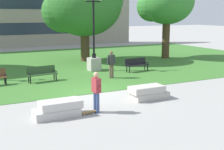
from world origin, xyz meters
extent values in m
plane|color=#A3A09B|center=(0.00, 0.00, 0.00)|extent=(140.00, 140.00, 0.00)
cube|color=#3D752D|center=(0.00, 10.00, 0.01)|extent=(40.00, 20.00, 0.02)
cube|color=#BCB7B2|center=(-2.92, -2.60, 0.16)|extent=(1.80, 0.90, 0.32)
cube|color=beige|center=(-2.74, -2.60, 0.48)|extent=(1.66, 0.83, 0.32)
cube|color=#B2ADA3|center=(1.86, -2.04, 0.16)|extent=(1.80, 0.90, 0.32)
cube|color=#BBB6AB|center=(1.70, -2.04, 0.48)|extent=(1.66, 0.83, 0.32)
cylinder|color=#384C7A|center=(-1.27, -2.93, 0.43)|extent=(0.15, 0.15, 0.86)
cylinder|color=#384C7A|center=(-1.29, -2.73, 0.43)|extent=(0.15, 0.15, 0.86)
cube|color=maroon|center=(-1.28, -2.83, 1.16)|extent=(0.28, 0.42, 0.60)
cylinder|color=maroon|center=(-1.25, -2.90, 1.26)|extent=(0.15, 0.46, 0.47)
cylinder|color=maroon|center=(-1.31, -2.76, 1.26)|extent=(0.15, 0.46, 0.47)
sphere|color=tan|center=(-1.28, -2.83, 1.60)|extent=(0.22, 0.22, 0.22)
cube|color=olive|center=(-1.69, -2.87, 0.09)|extent=(0.82, 0.28, 0.02)
cube|color=olive|center=(-2.14, -2.92, 0.11)|extent=(0.14, 0.21, 0.06)
cube|color=olive|center=(-1.24, -2.82, 0.11)|extent=(0.14, 0.21, 0.06)
cylinder|color=silver|center=(-1.90, -3.00, 0.03)|extent=(0.06, 0.04, 0.06)
cylinder|color=silver|center=(-1.92, -2.78, 0.03)|extent=(0.06, 0.04, 0.06)
cylinder|color=silver|center=(-1.46, -2.95, 0.03)|extent=(0.06, 0.04, 0.06)
cylinder|color=silver|center=(-1.48, -2.74, 0.03)|extent=(0.06, 0.04, 0.06)
cube|color=black|center=(5.01, 4.24, 0.46)|extent=(1.84, 0.64, 0.05)
cube|color=black|center=(4.98, 4.49, 0.69)|extent=(1.80, 0.33, 0.46)
cube|color=black|center=(4.17, 4.15, 0.58)|extent=(0.10, 0.40, 0.04)
cube|color=black|center=(5.84, 4.34, 0.58)|extent=(0.10, 0.40, 0.04)
cylinder|color=black|center=(4.23, 3.99, 0.23)|extent=(0.07, 0.07, 0.41)
cylinder|color=black|center=(5.82, 4.17, 0.23)|extent=(0.07, 0.07, 0.41)
cylinder|color=black|center=(4.20, 4.31, 0.23)|extent=(0.07, 0.07, 0.41)
cylinder|color=black|center=(5.79, 4.49, 0.23)|extent=(0.07, 0.07, 0.41)
cube|color=black|center=(-3.84, 4.19, 0.58)|extent=(0.08, 0.40, 0.04)
cylinder|color=black|center=(-3.87, 4.02, 0.23)|extent=(0.07, 0.07, 0.41)
cylinder|color=black|center=(-3.89, 4.34, 0.23)|extent=(0.07, 0.07, 0.41)
cube|color=#284723|center=(-1.78, 3.96, 0.46)|extent=(1.84, 0.64, 0.05)
cube|color=#284723|center=(-1.81, 4.21, 0.69)|extent=(1.80, 0.32, 0.46)
cube|color=black|center=(-2.62, 3.87, 0.58)|extent=(0.10, 0.40, 0.04)
cube|color=black|center=(-0.95, 4.05, 0.58)|extent=(0.10, 0.40, 0.04)
cylinder|color=black|center=(-2.56, 3.71, 0.23)|extent=(0.07, 0.07, 0.41)
cylinder|color=black|center=(-0.97, 3.89, 0.23)|extent=(0.07, 0.07, 0.41)
cylinder|color=black|center=(-2.59, 4.03, 0.23)|extent=(0.07, 0.07, 0.41)
cylinder|color=black|center=(-1.00, 4.21, 0.23)|extent=(0.07, 0.07, 0.41)
cube|color=#ADA89E|center=(2.46, 5.99, 0.47)|extent=(0.80, 0.80, 0.90)
cylinder|color=black|center=(2.46, 5.99, 1.07)|extent=(0.28, 0.28, 0.30)
cylinder|color=black|center=(2.46, 5.99, 2.92)|extent=(0.14, 0.14, 4.01)
cube|color=black|center=(2.46, 5.99, 4.83)|extent=(1.10, 0.08, 0.08)
cylinder|color=#4C3823|center=(10.81, 8.87, 1.89)|extent=(0.68, 0.68, 3.74)
ellipsoid|color=#387F33|center=(10.81, 8.87, 5.08)|extent=(4.78, 4.78, 4.06)
sphere|color=#387F33|center=(9.50, 9.35, 4.60)|extent=(2.63, 2.63, 2.63)
cylinder|color=#4C3823|center=(3.61, 10.51, 1.54)|extent=(0.75, 0.75, 3.04)
ellipsoid|color=#2D6B28|center=(3.61, 10.51, 4.77)|extent=(6.24, 6.24, 5.31)
sphere|color=#2D6B28|center=(1.89, 11.13, 4.15)|extent=(3.43, 3.43, 3.43)
sphere|color=#2D6B28|center=(5.17, 9.88, 5.08)|extent=(3.12, 3.12, 3.12)
cylinder|color=brown|center=(2.28, 3.04, 0.45)|extent=(0.15, 0.15, 0.86)
cylinder|color=brown|center=(2.47, 3.11, 0.45)|extent=(0.15, 0.15, 0.86)
cube|color=#2D2D30|center=(2.38, 3.08, 1.18)|extent=(0.45, 0.35, 0.60)
cylinder|color=#2D2D30|center=(2.13, 3.03, 1.21)|extent=(0.19, 0.15, 0.56)
cylinder|color=#2D2D30|center=(2.63, 3.12, 1.21)|extent=(0.19, 0.15, 0.56)
sphere|color=brown|center=(2.38, 3.08, 1.62)|extent=(0.22, 0.22, 0.22)
cube|color=gray|center=(-0.33, 24.50, 5.48)|extent=(31.96, 1.00, 10.95)
cube|color=#232D3D|center=(-0.33, 23.98, 2.20)|extent=(23.97, 0.03, 1.40)
cube|color=#232D3D|center=(-0.33, 23.98, 5.20)|extent=(23.97, 0.03, 1.40)
camera|label=1|loc=(-6.29, -14.18, 4.06)|focal=50.00mm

